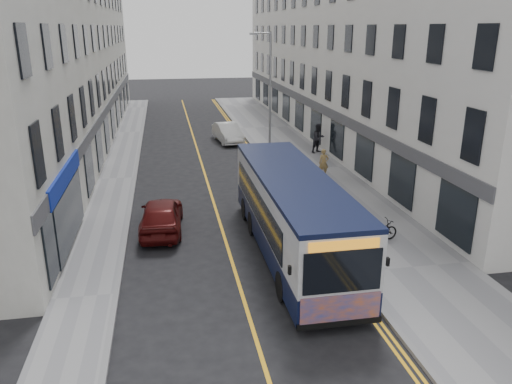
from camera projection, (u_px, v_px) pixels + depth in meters
name	position (u px, v px, depth m)	size (l,w,h in m)	color
ground	(234.00, 269.00, 17.85)	(140.00, 140.00, 0.00)	black
pavement_east	(309.00, 169.00, 30.10)	(4.50, 64.00, 0.12)	gray
pavement_west	(117.00, 179.00, 28.17)	(2.00, 64.00, 0.12)	gray
kerb_east	(272.00, 171.00, 29.72)	(0.18, 64.00, 0.13)	slate
kerb_west	(135.00, 178.00, 28.34)	(0.18, 64.00, 0.13)	slate
road_centre_line	(205.00, 175.00, 29.05)	(0.12, 64.00, 0.01)	#F3A915
road_dbl_yellow_inner	(265.00, 172.00, 29.66)	(0.10, 64.00, 0.01)	#F3A915
road_dbl_yellow_outer	(268.00, 172.00, 29.69)	(0.10, 64.00, 0.01)	#F3A915
terrace_east	(345.00, 51.00, 37.38)	(6.00, 46.00, 13.00)	silver
terrace_west	(58.00, 54.00, 33.85)	(6.00, 46.00, 13.00)	silver
streetlamp	(269.00, 94.00, 30.25)	(1.32, 0.18, 8.00)	gray
city_bus	(292.00, 212.00, 18.48)	(2.53, 10.81, 3.14)	black
bicycle	(379.00, 231.00, 19.73)	(0.58, 1.68, 0.88)	black
pedestrian_near	(324.00, 163.00, 28.25)	(0.57, 0.38, 1.58)	olive
pedestrian_far	(319.00, 138.00, 33.61)	(0.95, 0.74, 1.96)	black
car_white	(228.00, 133.00, 37.33)	(1.49, 4.26, 1.40)	silver
car_maroon	(161.00, 215.00, 20.95)	(1.72, 4.27, 1.45)	#4E0D0D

